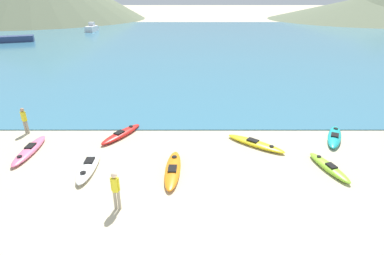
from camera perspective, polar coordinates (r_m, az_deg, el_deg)
bay_water at (r=51.35m, az=-1.07°, el=16.21°), size 160.00×70.00×0.06m
far_hill_midleft at (r=106.30m, az=29.59°, el=19.17°), size 52.71×52.71×6.12m
kayak_on_sand_0 at (r=17.14m, az=-13.15°, el=-1.08°), size 2.07×2.93×0.33m
kayak_on_sand_1 at (r=14.96m, az=24.78°, el=-6.81°), size 1.25×2.73×0.33m
kayak_on_sand_2 at (r=18.07m, az=25.67°, el=-1.54°), size 1.92×2.96×0.37m
kayak_on_sand_3 at (r=13.47m, az=-3.52°, el=-7.89°), size 0.77×3.25×0.33m
kayak_on_sand_4 at (r=16.03m, az=12.14°, el=-2.90°), size 2.96×2.56×0.30m
kayak_on_sand_5 at (r=17.07m, az=-28.39°, el=-3.67°), size 0.68×3.24×0.34m
kayak_on_sand_6 at (r=14.49m, az=-18.85°, el=-6.71°), size 0.82×3.11×0.37m
person_near_foreground at (r=11.31m, az=-14.20°, el=-11.08°), size 0.32×0.23×1.58m
person_near_waterline at (r=19.18m, az=-29.15°, el=1.52°), size 0.31×0.25×1.54m
moored_boat_0 at (r=67.67m, az=-18.38°, el=17.60°), size 1.90×3.56×1.78m
moored_boat_1 at (r=57.98m, az=-30.59°, el=14.43°), size 6.08×4.04×0.93m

